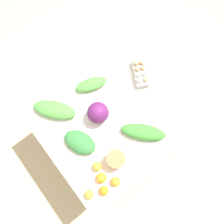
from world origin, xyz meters
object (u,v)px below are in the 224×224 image
object	(u,v)px
greens_bunch_chard	(54,110)
orange_4	(89,195)
orange_2	(116,182)
orange_1	(97,166)
greens_bunch_dandelion	(80,142)
egg_carton	(140,73)
cabbage_purple	(98,113)
orange_3	(101,178)
paper_bag	(116,159)
orange_0	(104,191)
greens_bunch_kale	(91,84)
greens_bunch_scallion	(143,132)

from	to	relation	value
greens_bunch_chard	orange_4	bearing A→B (deg)	-103.88
orange_2	orange_1	bearing A→B (deg)	102.87
greens_bunch_dandelion	orange_4	xyz separation A→B (m)	(-0.17, -0.35, -0.01)
orange_1	orange_4	xyz separation A→B (m)	(-0.17, -0.12, -0.00)
greens_bunch_chard	orange_2	bearing A→B (deg)	-87.04
greens_bunch_dandelion	orange_4	size ratio (longest dim) A/B	3.94
orange_4	egg_carton	bearing A→B (deg)	28.50
cabbage_purple	orange_3	size ratio (longest dim) A/B	2.27
paper_bag	orange_4	distance (m)	0.32
greens_bunch_dandelion	greens_bunch_chard	distance (m)	0.34
egg_carton	orange_0	bearing A→B (deg)	153.01
egg_carton	orange_1	xyz separation A→B (m)	(-0.75, -0.38, -0.01)
greens_bunch_dandelion	orange_1	size ratio (longest dim) A/B	3.69
orange_2	orange_3	bearing A→B (deg)	127.50
greens_bunch_dandelion	egg_carton	bearing A→B (deg)	11.60
orange_2	cabbage_purple	bearing A→B (deg)	66.25
egg_carton	greens_bunch_kale	size ratio (longest dim) A/B	0.99
egg_carton	greens_bunch_kale	world-z (taller)	egg_carton
cabbage_purple	greens_bunch_chard	xyz separation A→B (m)	(-0.25, 0.25, -0.05)
paper_bag	orange_2	xyz separation A→B (m)	(-0.10, -0.13, -0.02)
orange_0	orange_2	xyz separation A→B (m)	(0.11, -0.00, 0.00)
greens_bunch_chard	orange_4	world-z (taller)	greens_bunch_chard
orange_0	greens_bunch_kale	bearing A→B (deg)	59.09
greens_bunch_scallion	orange_1	bearing A→B (deg)	177.27
cabbage_purple	greens_bunch_kale	xyz separation A→B (m)	(0.11, 0.24, -0.05)
greens_bunch_kale	orange_1	xyz separation A→B (m)	(-0.37, -0.56, 0.00)
paper_bag	orange_4	bearing A→B (deg)	-166.54
orange_2	orange_3	size ratio (longest dim) A/B	0.92
orange_0	egg_carton	bearing A→B (deg)	33.64
orange_3	orange_4	distance (m)	0.15
orange_3	orange_4	bearing A→B (deg)	-165.67
greens_bunch_chard	greens_bunch_kale	distance (m)	0.36
paper_bag	orange_1	distance (m)	0.15
greens_bunch_scallion	greens_bunch_chard	size ratio (longest dim) A/B	1.01
greens_bunch_chard	orange_3	bearing A→B (deg)	-92.53
orange_0	orange_1	distance (m)	0.18
greens_bunch_chard	cabbage_purple	bearing A→B (deg)	-44.77
cabbage_purple	orange_1	xyz separation A→B (m)	(-0.25, -0.31, -0.05)
orange_0	orange_3	size ratio (longest dim) A/B	0.89
orange_4	orange_2	bearing A→B (deg)	-13.86
orange_0	orange_3	world-z (taller)	orange_3
greens_bunch_scallion	orange_0	xyz separation A→B (m)	(-0.51, -0.15, -0.01)
egg_carton	orange_0	world-z (taller)	egg_carton
greens_bunch_kale	orange_3	size ratio (longest dim) A/B	3.57
orange_3	egg_carton	bearing A→B (deg)	30.74
cabbage_purple	orange_4	xyz separation A→B (m)	(-0.42, -0.44, -0.05)
greens_bunch_dandelion	orange_4	bearing A→B (deg)	-116.74
greens_bunch_chard	greens_bunch_scallion	bearing A→B (deg)	-53.22
greens_bunch_dandelion	greens_bunch_kale	distance (m)	0.49
egg_carton	orange_2	xyz separation A→B (m)	(-0.71, -0.55, -0.01)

